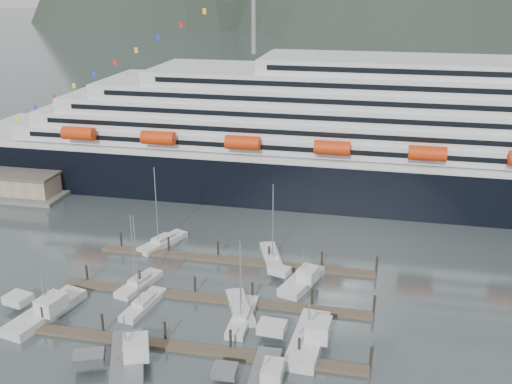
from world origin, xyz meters
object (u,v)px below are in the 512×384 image
sailboat_a (139,284)px  sailboat_e (163,243)px  sailboat_g (271,258)px  sailboat_d (242,317)px  trawler_c (261,379)px  cruise_ship (437,146)px  sailboat_b (143,305)px  trawler_e (301,280)px  sailboat_c (240,308)px  trawler_d (307,338)px  trawler_a (45,311)px  trawler_b (126,360)px

sailboat_a → sailboat_e: bearing=21.1°
sailboat_g → sailboat_d: bearing=159.3°
sailboat_d → sailboat_e: 29.37m
sailboat_d → trawler_c: sailboat_d is taller
sailboat_d → trawler_c: 14.65m
cruise_ship → sailboat_g: bearing=-128.0°
sailboat_a → sailboat_b: (3.05, -5.72, 0.01)m
sailboat_e → trawler_e: sailboat_e is taller
cruise_ship → trawler_e: (-22.56, -44.47, -11.17)m
sailboat_c → sailboat_e: (-19.15, 19.09, 0.03)m
sailboat_c → trawler_c: 17.18m
trawler_d → trawler_e: size_ratio=1.21×
sailboat_d → trawler_e: size_ratio=1.21×
sailboat_d → sailboat_c: bearing=20.7°
cruise_ship → trawler_e: bearing=-116.9°
sailboat_g → trawler_a: 37.66m
trawler_c → trawler_d: trawler_d is taller
sailboat_c → trawler_e: 12.22m
sailboat_a → trawler_e: (24.79, 6.04, 0.45)m
sailboat_g → cruise_ship: bearing=-57.4°
cruise_ship → sailboat_e: (-49.30, -34.95, -11.60)m
sailboat_b → trawler_a: size_ratio=1.10×
trawler_c → trawler_d: 10.43m
sailboat_b → trawler_b: size_ratio=1.21×
sailboat_e → trawler_d: 39.24m
sailboat_g → trawler_b: 35.33m
sailboat_b → trawler_c: sailboat_b is taller
sailboat_b → sailboat_g: (15.52, 19.40, -0.00)m
sailboat_c → sailboat_d: (0.92, -2.36, 0.00)m
sailboat_c → sailboat_e: sailboat_e is taller
cruise_ship → trawler_b: size_ratio=16.55×
sailboat_a → sailboat_c: size_ratio=1.12×
sailboat_g → trawler_d: (9.33, -23.59, 0.54)m
cruise_ship → sailboat_e: 61.53m
sailboat_d → trawler_d: size_ratio=1.00×
sailboat_c → trawler_d: size_ratio=0.87×
sailboat_b → trawler_d: size_ratio=1.15×
sailboat_b → sailboat_d: sailboat_b is taller
sailboat_g → sailboat_a: bearing=107.0°
sailboat_c → sailboat_g: size_ratio=0.78×
cruise_ship → trawler_b: cruise_ship is taller
sailboat_c → sailboat_e: size_ratio=0.74×
trawler_c → trawler_b: bearing=88.4°
sailboat_e → sailboat_c: bearing=-112.1°
sailboat_g → trawler_e: sailboat_g is taller
sailboat_e → trawler_e: bearing=-86.8°
sailboat_a → sailboat_e: sailboat_e is taller
sailboat_e → trawler_b: bearing=-143.8°
sailboat_e → trawler_c: (25.63, -35.00, 0.38)m
trawler_b → trawler_e: 31.45m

